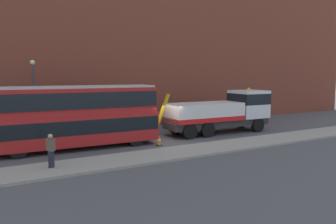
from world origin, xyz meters
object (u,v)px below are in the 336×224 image
object	(u,v)px
recovery_tow_truck	(222,111)
traffic_cone_near_bus	(159,141)
street_lamp	(34,92)
double_decker_bus	(73,115)
pedestrian_onlooker	(51,151)

from	to	relation	value
recovery_tow_truck	traffic_cone_near_bus	distance (m)	7.23
recovery_tow_truck	street_lamp	distance (m)	14.68
double_decker_bus	street_lamp	xyz separation A→B (m)	(-1.71, 4.59, 1.24)
recovery_tow_truck	traffic_cone_near_bus	world-z (taller)	recovery_tow_truck
pedestrian_onlooker	traffic_cone_near_bus	size ratio (longest dim) A/B	2.38
recovery_tow_truck	street_lamp	world-z (taller)	street_lamp
recovery_tow_truck	double_decker_bus	bearing A→B (deg)	-177.94
double_decker_bus	pedestrian_onlooker	size ratio (longest dim) A/B	6.50
pedestrian_onlooker	traffic_cone_near_bus	world-z (taller)	pedestrian_onlooker
street_lamp	double_decker_bus	bearing A→B (deg)	-69.54
double_decker_bus	traffic_cone_near_bus	distance (m)	5.90
double_decker_bus	street_lamp	distance (m)	5.05
double_decker_bus	street_lamp	bearing A→B (deg)	112.60
double_decker_bus	street_lamp	world-z (taller)	street_lamp
street_lamp	traffic_cone_near_bus	bearing A→B (deg)	-42.71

